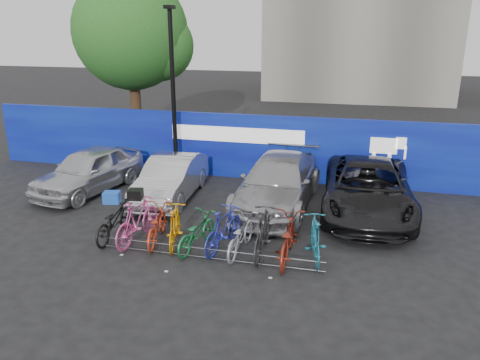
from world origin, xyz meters
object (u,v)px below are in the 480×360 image
(car_3, at_px, (368,188))
(bike_9, at_px, (315,239))
(car_2, at_px, (278,182))
(bike_4, at_px, (196,232))
(car_1, at_px, (171,178))
(bike_5, at_px, (224,229))
(bike_1, at_px, (137,220))
(bike_7, at_px, (263,233))
(bike_2, at_px, (156,225))
(bike_6, at_px, (240,235))
(tree, at_px, (136,35))
(bike_0, at_px, (114,220))
(bike_3, at_px, (175,226))
(car_0, at_px, (89,170))
(bike_8, at_px, (287,239))
(lamppost, at_px, (173,90))
(bike_rack, at_px, (209,254))

(car_3, bearing_deg, bike_9, -111.18)
(car_2, xyz_separation_m, bike_4, (-1.48, -3.54, -0.31))
(car_1, distance_m, bike_5, 4.19)
(bike_1, relative_size, bike_7, 1.00)
(car_2, relative_size, bike_1, 2.67)
(bike_2, bearing_deg, bike_6, 167.89)
(tree, xyz_separation_m, bike_0, (3.93, -10.07, -4.57))
(tree, relative_size, bike_0, 4.07)
(car_2, distance_m, bike_2, 4.32)
(bike_3, height_order, bike_5, bike_5)
(car_0, distance_m, bike_9, 8.62)
(car_1, distance_m, bike_8, 5.48)
(lamppost, xyz_separation_m, car_0, (-2.33, -2.16, -2.52))
(bike_1, height_order, bike_9, bike_1)
(tree, xyz_separation_m, bike_1, (4.64, -10.12, -4.47))
(tree, bearing_deg, bike_1, -65.38)
(car_3, distance_m, bike_3, 5.98)
(lamppost, xyz_separation_m, bike_9, (5.68, -5.35, -2.72))
(car_2, distance_m, bike_4, 3.85)
(bike_rack, distance_m, bike_9, 2.59)
(bike_rack, bearing_deg, bike_7, 25.97)
(car_2, xyz_separation_m, bike_9, (1.49, -3.39, -0.22))
(bike_2, xyz_separation_m, bike_5, (1.83, 0.01, 0.08))
(tree, bearing_deg, car_1, -58.13)
(car_1, relative_size, bike_9, 2.29)
(tree, relative_size, car_1, 1.86)
(car_1, relative_size, car_2, 0.79)
(bike_4, bearing_deg, lamppost, -51.68)
(car_3, xyz_separation_m, bike_2, (-5.36, -3.48, -0.29))
(car_1, bearing_deg, car_0, 176.74)
(bike_3, bearing_deg, car_1, -79.92)
(bike_3, height_order, bike_4, bike_3)
(car_0, height_order, bike_1, car_0)
(bike_rack, xyz_separation_m, bike_3, (-1.11, 0.57, 0.37))
(car_0, height_order, car_3, car_3)
(bike_8, bearing_deg, car_1, -38.72)
(bike_rack, xyz_separation_m, bike_7, (1.19, 0.58, 0.43))
(tree, distance_m, car_0, 8.17)
(bike_7, height_order, bike_9, bike_7)
(tree, distance_m, bike_2, 12.16)
(bike_1, bearing_deg, bike_7, -172.07)
(car_3, distance_m, bike_1, 6.85)
(bike_rack, relative_size, bike_6, 3.09)
(bike_5, distance_m, bike_6, 0.46)
(bike_2, distance_m, bike_5, 1.83)
(lamppost, relative_size, bike_4, 3.48)
(bike_1, distance_m, bike_3, 1.03)
(car_3, distance_m, bike_6, 4.71)
(bike_0, height_order, bike_3, bike_3)
(car_2, bearing_deg, car_0, -175.37)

